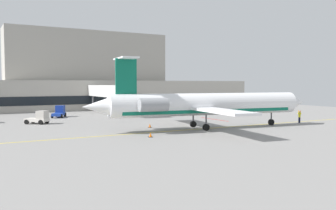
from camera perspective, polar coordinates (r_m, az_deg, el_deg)
The scene contains 10 objects.
ground at distance 48.22m, azimuth 1.68°, elevation -3.99°, with size 120.00×120.00×0.11m.
terminal_building at distance 93.56m, azimuth -10.47°, elevation 3.96°, with size 77.70×14.07×19.18m.
jet_bridge_west at distance 73.41m, azimuth -9.32°, elevation 2.12°, with size 2.40×22.52×5.94m.
regional_jet at distance 49.33m, azimuth 5.81°, elevation 0.08°, with size 33.56×24.23×9.36m.
baggage_tug at distance 58.56m, azimuth -19.64°, elevation -1.92°, with size 3.67×3.50×2.02m.
pushback_tractor at distance 69.12m, azimuth -16.73°, elevation -1.05°, with size 3.25×4.26×2.10m.
fuel_tank at distance 79.97m, azimuth -5.35°, elevation -0.11°, with size 6.56×2.09×2.26m.
marshaller at distance 60.14m, azimuth 20.00°, elevation -1.70°, with size 0.34×0.83×1.98m.
safety_cone_alpha at distance 41.64m, azimuth -2.78°, elevation -4.74°, with size 0.47×0.47×0.55m.
safety_cone_bravo at distance 50.71m, azimuth -2.88°, elevation -3.29°, with size 0.47×0.47×0.55m.
Camera 1 is at (-24.38, -41.14, 6.12)m, focal length 38.70 mm.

